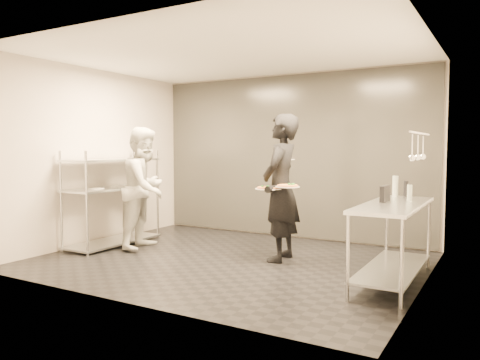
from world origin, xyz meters
The scene contains 13 objects.
room_shell centered at (0.00, 1.18, 1.40)m, with size 5.00×4.00×2.80m.
pass_rack centered at (-2.15, 0.00, 0.77)m, with size 0.60×1.60×1.50m.
prep_counter centered at (2.18, 0.00, 0.63)m, with size 0.60×1.80×0.92m.
utensil_rail centered at (2.43, 0.00, 1.55)m, with size 0.07×1.20×0.31m.
waiter centered at (0.61, 0.38, 1.00)m, with size 0.73×0.48×2.00m, color black.
chef centered at (-1.55, 0.09, 0.93)m, with size 0.90×0.70×1.85m, color silver.
pizza_plate_near centered at (0.51, 0.19, 1.01)m, with size 0.35×0.35×0.05m.
pizza_plate_far centered at (0.81, 0.15, 1.05)m, with size 0.31×0.31×0.05m.
salad_plate centered at (0.51, 0.71, 1.39)m, with size 0.29×0.29×0.07m.
pos_monitor centered at (2.06, 0.09, 1.01)m, with size 0.05×0.26×0.19m, color black.
bottle_green centered at (2.03, 0.80, 1.05)m, with size 0.07×0.07×0.27m, color gray.
bottle_clear centered at (2.29, 0.34, 1.02)m, with size 0.06×0.06×0.19m, color gray.
bottle_dark centered at (2.16, 0.80, 1.02)m, with size 0.06×0.06×0.20m, color black.
Camera 1 is at (3.28, -5.39, 1.55)m, focal length 35.00 mm.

